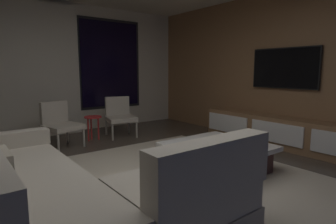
{
  "coord_description": "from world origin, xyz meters",
  "views": [
    {
      "loc": [
        -1.66,
        -2.41,
        1.31
      ],
      "look_at": [
        0.58,
        0.49,
        0.77
      ],
      "focal_mm": 30.05,
      "sensor_mm": 36.0,
      "label": 1
    }
  ],
  "objects_px": {
    "sectional_couch": "(69,193)",
    "side_stool": "(93,121)",
    "accent_chair_near_window": "(120,114)",
    "accent_chair_by_curtain": "(59,122)",
    "mounted_tv": "(284,68)",
    "coffee_table": "(218,157)",
    "book_stack_on_coffee_table": "(213,144)",
    "media_console": "(286,133)"
  },
  "relations": [
    {
      "from": "sectional_couch",
      "to": "accent_chair_by_curtain",
      "type": "bearing_deg",
      "value": 74.65
    },
    {
      "from": "media_console",
      "to": "sectional_couch",
      "type": "bearing_deg",
      "value": -177.08
    },
    {
      "from": "coffee_table",
      "to": "accent_chair_near_window",
      "type": "xyz_separation_m",
      "value": [
        -0.04,
        2.61,
        0.25
      ]
    },
    {
      "from": "media_console",
      "to": "accent_chair_by_curtain",
      "type": "bearing_deg",
      "value": 140.95
    },
    {
      "from": "coffee_table",
      "to": "media_console",
      "type": "xyz_separation_m",
      "value": [
        1.75,
        0.05,
        0.06
      ]
    },
    {
      "from": "accent_chair_by_curtain",
      "to": "media_console",
      "type": "bearing_deg",
      "value": -39.05
    },
    {
      "from": "accent_chair_near_window",
      "to": "book_stack_on_coffee_table",
      "type": "bearing_deg",
      "value": -93.06
    },
    {
      "from": "book_stack_on_coffee_table",
      "to": "media_console",
      "type": "distance_m",
      "value": 1.94
    },
    {
      "from": "sectional_couch",
      "to": "accent_chair_by_curtain",
      "type": "xyz_separation_m",
      "value": [
        0.72,
        2.63,
        0.14
      ]
    },
    {
      "from": "book_stack_on_coffee_table",
      "to": "side_stool",
      "type": "relative_size",
      "value": 0.61
    },
    {
      "from": "side_stool",
      "to": "mounted_tv",
      "type": "height_order",
      "value": "mounted_tv"
    },
    {
      "from": "book_stack_on_coffee_table",
      "to": "mounted_tv",
      "type": "bearing_deg",
      "value": 9.08
    },
    {
      "from": "coffee_table",
      "to": "mounted_tv",
      "type": "bearing_deg",
      "value": 7.43
    },
    {
      "from": "sectional_couch",
      "to": "accent_chair_near_window",
      "type": "relative_size",
      "value": 3.21
    },
    {
      "from": "media_console",
      "to": "mounted_tv",
      "type": "distance_m",
      "value": 1.13
    },
    {
      "from": "side_stool",
      "to": "accent_chair_near_window",
      "type": "bearing_deg",
      "value": 4.3
    },
    {
      "from": "mounted_tv",
      "to": "book_stack_on_coffee_table",
      "type": "bearing_deg",
      "value": -170.92
    },
    {
      "from": "coffee_table",
      "to": "accent_chair_near_window",
      "type": "bearing_deg",
      "value": 90.85
    },
    {
      "from": "book_stack_on_coffee_table",
      "to": "accent_chair_by_curtain",
      "type": "height_order",
      "value": "accent_chair_by_curtain"
    },
    {
      "from": "sectional_couch",
      "to": "media_console",
      "type": "xyz_separation_m",
      "value": [
        3.72,
        0.19,
        -0.04
      ]
    },
    {
      "from": "book_stack_on_coffee_table",
      "to": "accent_chair_by_curtain",
      "type": "xyz_separation_m",
      "value": [
        -1.07,
        2.57,
        0.02
      ]
    },
    {
      "from": "accent_chair_near_window",
      "to": "accent_chair_by_curtain",
      "type": "height_order",
      "value": "same"
    },
    {
      "from": "sectional_couch",
      "to": "book_stack_on_coffee_table",
      "type": "bearing_deg",
      "value": 1.63
    },
    {
      "from": "book_stack_on_coffee_table",
      "to": "accent_chair_by_curtain",
      "type": "distance_m",
      "value": 2.79
    },
    {
      "from": "coffee_table",
      "to": "accent_chair_near_window",
      "type": "relative_size",
      "value": 1.49
    },
    {
      "from": "coffee_table",
      "to": "side_stool",
      "type": "distance_m",
      "value": 2.64
    },
    {
      "from": "sectional_couch",
      "to": "side_stool",
      "type": "bearing_deg",
      "value": 63.4
    },
    {
      "from": "side_stool",
      "to": "accent_chair_by_curtain",
      "type": "bearing_deg",
      "value": -173.26
    },
    {
      "from": "book_stack_on_coffee_table",
      "to": "side_stool",
      "type": "xyz_separation_m",
      "value": [
        -0.44,
        2.65,
        -0.04
      ]
    },
    {
      "from": "sectional_couch",
      "to": "accent_chair_near_window",
      "type": "xyz_separation_m",
      "value": [
        1.94,
        2.74,
        0.14
      ]
    },
    {
      "from": "coffee_table",
      "to": "side_stool",
      "type": "xyz_separation_m",
      "value": [
        -0.63,
        2.56,
        0.19
      ]
    },
    {
      "from": "accent_chair_by_curtain",
      "to": "mounted_tv",
      "type": "relative_size",
      "value": 0.64
    },
    {
      "from": "coffee_table",
      "to": "media_console",
      "type": "distance_m",
      "value": 1.75
    },
    {
      "from": "sectional_couch",
      "to": "mounted_tv",
      "type": "xyz_separation_m",
      "value": [
        3.9,
        0.39,
        1.06
      ]
    },
    {
      "from": "sectional_couch",
      "to": "accent_chair_near_window",
      "type": "distance_m",
      "value": 3.36
    },
    {
      "from": "media_console",
      "to": "mounted_tv",
      "type": "bearing_deg",
      "value": 47.62
    },
    {
      "from": "accent_chair_near_window",
      "to": "mounted_tv",
      "type": "xyz_separation_m",
      "value": [
        1.97,
        -2.36,
        0.92
      ]
    },
    {
      "from": "coffee_table",
      "to": "sectional_couch",
      "type": "bearing_deg",
      "value": -176.03
    },
    {
      "from": "accent_chair_near_window",
      "to": "accent_chair_by_curtain",
      "type": "bearing_deg",
      "value": -174.44
    },
    {
      "from": "coffee_table",
      "to": "book_stack_on_coffee_table",
      "type": "bearing_deg",
      "value": -154.8
    },
    {
      "from": "side_stool",
      "to": "media_console",
      "type": "bearing_deg",
      "value": -46.63
    },
    {
      "from": "sectional_couch",
      "to": "side_stool",
      "type": "relative_size",
      "value": 5.43
    }
  ]
}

